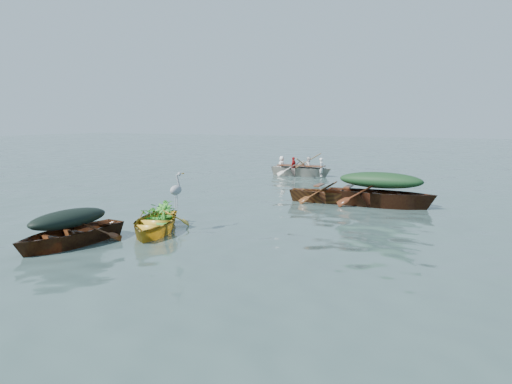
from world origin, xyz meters
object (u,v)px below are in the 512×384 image
green_tarp_boat (380,206)px  open_wooden_boat (333,203)px  yellow_dinghy (155,233)px  heron (176,196)px  dark_covered_boat (70,245)px  rowed_boat (301,176)px

green_tarp_boat → open_wooden_boat: 1.56m
yellow_dinghy → heron: 1.07m
yellow_dinghy → open_wooden_boat: size_ratio=0.80×
dark_covered_boat → heron: bearing=61.8°
yellow_dinghy → heron: bearing=5.2°
heron → rowed_boat: bearing=74.2°
dark_covered_boat → rowed_boat: rowed_boat is taller
open_wooden_boat → dark_covered_boat: bearing=153.6°
dark_covered_boat → green_tarp_boat: 9.59m
yellow_dinghy → green_tarp_boat: 7.54m
rowed_boat → yellow_dinghy: bearing=-176.0°
heron → green_tarp_boat: bearing=35.0°
rowed_boat → open_wooden_boat: bearing=-152.5°
open_wooden_boat → heron: size_ratio=4.51×
green_tarp_boat → heron: size_ratio=5.32×
yellow_dinghy → heron: size_ratio=3.61×
heron → yellow_dinghy: bearing=-174.8°
yellow_dinghy → dark_covered_boat: bearing=-139.2°
yellow_dinghy → dark_covered_boat: yellow_dinghy is taller
green_tarp_boat → rowed_boat: green_tarp_boat is taller
yellow_dinghy → rowed_boat: 13.40m
dark_covered_boat → heron: (1.40, 2.12, 0.91)m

